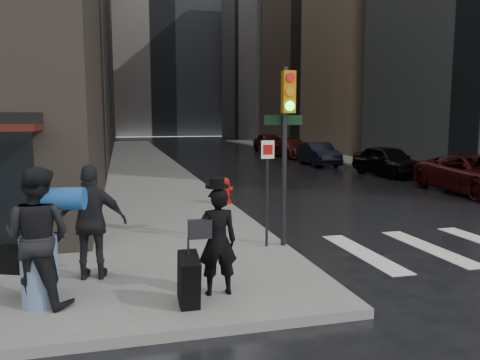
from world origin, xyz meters
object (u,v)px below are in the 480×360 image
object	(u,v)px
man_greycoat	(92,222)
fire_hydrant	(225,192)
man_overcoat	(212,247)
parked_car_0	(476,175)
parked_car_1	(388,161)
parked_car_3	(292,148)
traffic_light	(284,132)
man_jeans	(38,237)
parked_car_2	(318,154)
parked_car_4	(269,143)

from	to	relation	value
man_greycoat	fire_hydrant	distance (m)	7.33
man_overcoat	parked_car_0	world-z (taller)	man_overcoat
parked_car_0	parked_car_1	world-z (taller)	parked_car_1
fire_hydrant	parked_car_3	xyz separation A→B (m)	(9.16, 18.32, 0.19)
traffic_light	parked_car_1	distance (m)	15.24
man_jeans	parked_car_2	xyz separation A→B (m)	(12.99, 19.69, -0.45)
parked_car_4	man_overcoat	bearing A→B (deg)	-106.84
man_greycoat	parked_car_0	size ratio (longest dim) A/B	0.36
parked_car_0	parked_car_3	world-z (taller)	parked_car_0
traffic_light	parked_car_4	xyz separation A→B (m)	(9.25, 29.49, -1.70)
man_overcoat	parked_car_3	xyz separation A→B (m)	(11.08, 25.94, -0.19)
man_greycoat	traffic_light	bearing A→B (deg)	-157.41
fire_hydrant	parked_car_4	xyz separation A→B (m)	(9.32, 24.27, 0.31)
man_overcoat	man_greycoat	size ratio (longest dim) A/B	0.95
parked_car_0	parked_car_4	world-z (taller)	parked_car_4
parked_car_1	parked_car_2	distance (m)	6.06
man_overcoat	parked_car_2	world-z (taller)	man_overcoat
traffic_light	parked_car_1	bearing A→B (deg)	50.16
traffic_light	fire_hydrant	xyz separation A→B (m)	(-0.07, 5.22, -2.01)
parked_car_4	fire_hydrant	bearing A→B (deg)	-108.42
man_jeans	fire_hydrant	size ratio (longest dim) A/B	2.41
man_greycoat	parked_car_3	distance (m)	27.78
man_greycoat	traffic_light	world-z (taller)	traffic_light
parked_car_1	man_greycoat	bearing A→B (deg)	-139.19
man_jeans	fire_hydrant	distance (m)	8.55
fire_hydrant	parked_car_2	bearing A→B (deg)	55.08
parked_car_2	fire_hydrant	bearing A→B (deg)	-122.29
parked_car_3	man_jeans	bearing A→B (deg)	-120.49
parked_car_4	man_jeans	bearing A→B (deg)	-110.83
man_overcoat	parked_car_1	size ratio (longest dim) A/B	0.41
man_greycoat	parked_car_2	bearing A→B (deg)	-117.05
man_jeans	man_greycoat	xyz separation A→B (m)	(0.68, 1.02, -0.05)
traffic_light	parked_car_4	distance (m)	30.96
man_jeans	parked_car_4	world-z (taller)	man_jeans
traffic_light	man_overcoat	bearing A→B (deg)	-129.71
parked_car_3	parked_car_4	world-z (taller)	parked_car_4
man_overcoat	parked_car_1	distance (m)	18.25
parked_car_0	parked_car_3	bearing A→B (deg)	95.59
man_overcoat	traffic_light	world-z (taller)	traffic_light
fire_hydrant	parked_car_4	bearing A→B (deg)	69.00
parked_car_2	man_jeans	bearing A→B (deg)	-120.79
man_overcoat	traffic_light	xyz separation A→B (m)	(1.99, 2.40, 1.63)
fire_hydrant	traffic_light	bearing A→B (deg)	-89.26
parked_car_0	parked_car_1	xyz separation A→B (m)	(-0.04, 5.96, 0.02)
traffic_light	parked_car_2	world-z (taller)	traffic_light
man_jeans	parked_car_3	world-z (taller)	man_jeans
parked_car_2	parked_car_3	xyz separation A→B (m)	(0.52, 5.96, 0.01)
man_greycoat	parked_car_1	distance (m)	18.50
man_jeans	parked_car_0	distance (m)	16.16
man_overcoat	traffic_light	distance (m)	3.51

